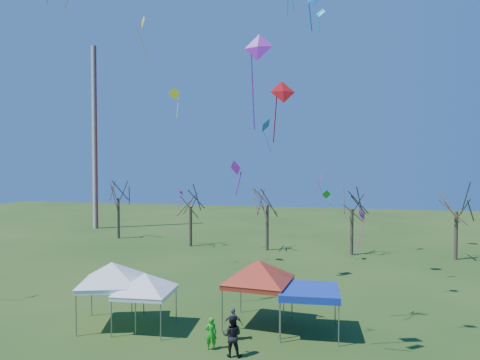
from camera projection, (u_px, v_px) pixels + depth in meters
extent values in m
plane|color=#214315|center=(230.00, 355.00, 19.65)|extent=(140.00, 140.00, 0.00)
cylinder|color=silver|center=(95.00, 138.00, 58.67)|extent=(0.70, 0.70, 25.00)
cylinder|color=#3D2D21|center=(118.00, 218.00, 50.96)|extent=(0.32, 0.32, 4.78)
cylinder|color=#3D2D21|center=(191.00, 226.00, 46.01)|extent=(0.32, 0.32, 4.28)
cylinder|color=#3D2D21|center=(267.00, 228.00, 43.83)|extent=(0.32, 0.32, 4.64)
cylinder|color=#3D2D21|center=(352.00, 232.00, 41.60)|extent=(0.32, 0.32, 4.49)
cylinder|color=#3D2D21|center=(456.00, 235.00, 39.44)|extent=(0.32, 0.32, 4.47)
cylinder|color=gray|center=(76.00, 316.00, 21.76)|extent=(0.06, 0.06, 2.13)
cylinder|color=gray|center=(91.00, 298.00, 24.73)|extent=(0.06, 0.06, 2.13)
cylinder|color=gray|center=(135.00, 314.00, 22.01)|extent=(0.06, 0.06, 2.13)
cylinder|color=gray|center=(144.00, 296.00, 24.97)|extent=(0.06, 0.06, 2.13)
cube|color=white|center=(112.00, 284.00, 23.33)|extent=(4.02, 4.02, 0.26)
pyramid|color=white|center=(112.00, 262.00, 23.28)|extent=(4.30, 4.30, 1.06)
cylinder|color=gray|center=(111.00, 319.00, 21.64)|extent=(0.06, 0.06, 1.86)
cylinder|color=gray|center=(132.00, 303.00, 24.21)|extent=(0.06, 0.06, 1.86)
cylinder|color=gray|center=(161.00, 322.00, 21.25)|extent=(0.06, 0.06, 1.86)
cylinder|color=gray|center=(176.00, 305.00, 23.82)|extent=(0.06, 0.06, 1.86)
cube|color=white|center=(145.00, 292.00, 22.69)|extent=(3.00, 3.00, 0.22)
pyramid|color=white|center=(145.00, 273.00, 22.66)|extent=(3.93, 3.93, 0.93)
cylinder|color=gray|center=(222.00, 311.00, 22.38)|extent=(0.07, 0.07, 2.20)
cylinder|color=gray|center=(241.00, 294.00, 25.30)|extent=(0.07, 0.07, 2.20)
cylinder|color=gray|center=(280.00, 317.00, 21.40)|extent=(0.07, 0.07, 2.20)
cylinder|color=gray|center=(292.00, 299.00, 24.33)|extent=(0.07, 0.07, 2.20)
cube|color=#A3230F|center=(259.00, 282.00, 23.31)|extent=(3.59, 3.59, 0.26)
pyramid|color=#A3230F|center=(259.00, 260.00, 23.27)|extent=(4.65, 4.65, 1.10)
cylinder|color=gray|center=(280.00, 323.00, 20.98)|extent=(0.06, 0.06, 2.00)
cylinder|color=gray|center=(284.00, 304.00, 23.75)|extent=(0.06, 0.06, 2.00)
cylinder|color=gray|center=(339.00, 326.00, 20.54)|extent=(0.06, 0.06, 2.00)
cylinder|color=gray|center=(335.00, 307.00, 23.30)|extent=(0.06, 0.06, 2.00)
cube|color=#0F2DA4|center=(309.00, 293.00, 22.10)|extent=(3.21, 3.21, 0.24)
cube|color=#0F2DA4|center=(309.00, 289.00, 22.10)|extent=(3.21, 3.21, 0.12)
imported|color=green|center=(211.00, 333.00, 20.24)|extent=(0.65, 0.53, 1.53)
imported|color=slate|center=(233.00, 324.00, 21.32)|extent=(0.96, 0.42, 1.62)
imported|color=black|center=(232.00, 336.00, 19.51)|extent=(0.97, 0.78, 1.89)
cone|color=#DD31AA|center=(181.00, 191.00, 44.36)|extent=(0.64, 1.02, 0.89)
cube|color=#DD31AA|center=(180.00, 203.00, 44.06)|extent=(0.74, 0.04, 1.88)
cone|color=red|center=(283.00, 91.00, 17.60)|extent=(1.15, 0.80, 1.00)
cube|color=red|center=(275.00, 120.00, 17.60)|extent=(0.27, 0.66, 1.84)
cone|color=blue|center=(314.00, 0.00, 19.16)|extent=(0.77, 0.47, 0.75)
cube|color=blue|center=(310.00, 18.00, 19.28)|extent=(0.17, 0.34, 1.15)
cube|color=#0BA8B3|center=(288.00, 2.00, 38.40)|extent=(0.30, 0.87, 2.27)
cone|color=red|center=(321.00, 177.00, 37.97)|extent=(0.34, 0.90, 0.88)
cube|color=red|center=(321.00, 189.00, 38.30)|extent=(0.63, 0.09, 1.75)
cone|color=purple|center=(258.00, 47.00, 17.96)|extent=(1.27, 0.51, 1.22)
cube|color=purple|center=(253.00, 92.00, 18.10)|extent=(0.09, 0.48, 3.14)
cone|color=blue|center=(265.00, 125.00, 31.56)|extent=(0.96, 1.32, 1.07)
cube|color=blue|center=(267.00, 141.00, 31.91)|extent=(0.71, 0.19, 1.78)
cone|color=#0CC1C2|center=(321.00, 12.00, 25.30)|extent=(0.78, 0.71, 0.60)
cube|color=#0CC1C2|center=(319.00, 27.00, 25.42)|extent=(0.20, 0.27, 1.27)
cone|color=yellow|center=(142.00, 22.00, 34.52)|extent=(0.90, 1.04, 1.09)
cube|color=yellow|center=(141.00, 41.00, 34.97)|extent=(0.75, 0.60, 2.41)
cone|color=#F33685|center=(362.00, 214.00, 23.80)|extent=(0.68, 0.90, 0.78)
cube|color=#F33685|center=(361.00, 235.00, 23.65)|extent=(0.47, 0.24, 1.94)
cone|color=purple|center=(236.00, 167.00, 22.60)|extent=(0.85, 0.73, 0.79)
cube|color=purple|center=(238.00, 183.00, 22.49)|extent=(0.28, 0.38, 1.27)
cone|color=green|center=(326.00, 194.00, 40.11)|extent=(0.91, 0.56, 0.85)
cube|color=green|center=(331.00, 209.00, 40.20)|extent=(0.34, 0.91, 2.41)
cone|color=#FFF51A|center=(175.00, 93.00, 41.67)|extent=(1.21, 0.37, 1.19)
cube|color=#FFF51A|center=(178.00, 107.00, 41.67)|extent=(0.09, 0.64, 2.11)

